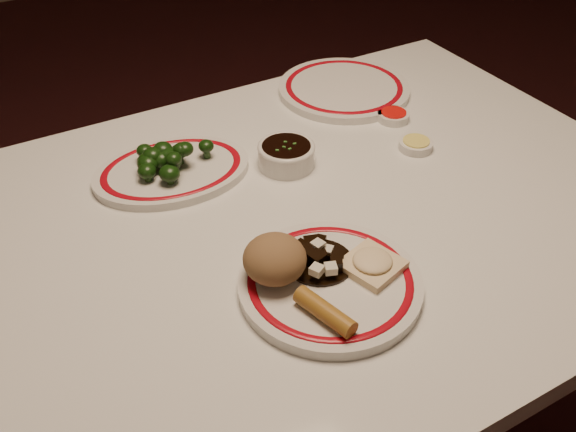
# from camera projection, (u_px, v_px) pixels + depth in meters

# --- Properties ---
(dining_table) EXTENTS (1.20, 0.90, 0.75)m
(dining_table) POSITION_uv_depth(u_px,v_px,m) (316.00, 249.00, 1.12)
(dining_table) COLOR white
(dining_table) RESTS_ON ground
(main_plate) EXTENTS (0.33, 0.33, 0.02)m
(main_plate) POSITION_uv_depth(u_px,v_px,m) (330.00, 284.00, 0.91)
(main_plate) COLOR silver
(main_plate) RESTS_ON dining_table
(rice_mound) EXTENTS (0.09, 0.09, 0.06)m
(rice_mound) POSITION_uv_depth(u_px,v_px,m) (275.00, 259.00, 0.89)
(rice_mound) COLOR olive
(rice_mound) RESTS_ON main_plate
(spring_roll) EXTENTS (0.05, 0.10, 0.03)m
(spring_roll) POSITION_uv_depth(u_px,v_px,m) (325.00, 312.00, 0.84)
(spring_roll) COLOR #9F6F27
(spring_roll) RESTS_ON main_plate
(fried_wonton) EXTENTS (0.09, 0.09, 0.02)m
(fried_wonton) POSITION_uv_depth(u_px,v_px,m) (372.00, 263.00, 0.91)
(fried_wonton) COLOR beige
(fried_wonton) RESTS_ON main_plate
(stirfry_heap) EXTENTS (0.10, 0.10, 0.03)m
(stirfry_heap) POSITION_uv_depth(u_px,v_px,m) (317.00, 257.00, 0.92)
(stirfry_heap) COLOR black
(stirfry_heap) RESTS_ON main_plate
(broccoli_plate) EXTENTS (0.30, 0.26, 0.02)m
(broccoli_plate) POSITION_uv_depth(u_px,v_px,m) (172.00, 171.00, 1.13)
(broccoli_plate) COLOR silver
(broccoli_plate) RESTS_ON dining_table
(broccoli_pile) EXTENTS (0.15, 0.12, 0.05)m
(broccoli_pile) POSITION_uv_depth(u_px,v_px,m) (165.00, 158.00, 1.11)
(broccoli_pile) COLOR #23471C
(broccoli_pile) RESTS_ON broccoli_plate
(soy_bowl) EXTENTS (0.10, 0.10, 0.04)m
(soy_bowl) POSITION_uv_depth(u_px,v_px,m) (286.00, 156.00, 1.15)
(soy_bowl) COLOR silver
(soy_bowl) RESTS_ON dining_table
(sweet_sour_dish) EXTENTS (0.06, 0.06, 0.02)m
(sweet_sour_dish) POSITION_uv_depth(u_px,v_px,m) (393.00, 116.00, 1.28)
(sweet_sour_dish) COLOR silver
(sweet_sour_dish) RESTS_ON dining_table
(mustard_dish) EXTENTS (0.06, 0.06, 0.02)m
(mustard_dish) POSITION_uv_depth(u_px,v_px,m) (416.00, 145.00, 1.20)
(mustard_dish) COLOR silver
(mustard_dish) RESTS_ON dining_table
(far_plate) EXTENTS (0.30, 0.30, 0.02)m
(far_plate) POSITION_uv_depth(u_px,v_px,m) (344.00, 89.00, 1.37)
(far_plate) COLOR silver
(far_plate) RESTS_ON dining_table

